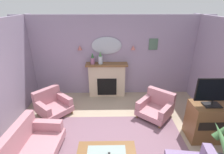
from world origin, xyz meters
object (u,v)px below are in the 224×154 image
wall_sconce_left (80,48)px  tv_flatscreen (215,92)px  wall_mirror (107,46)px  armchair_in_corner (52,104)px  framed_picture (153,44)px  armchair_beside_couch (156,106)px  mantel_vase_left (100,59)px  tv_cabinet (207,122)px  mantel_vase_centre (93,59)px  wall_sconce_right (133,48)px  fireplace (107,80)px

wall_sconce_left → tv_flatscreen: bearing=-35.0°
wall_mirror → armchair_in_corner: size_ratio=0.84×
framed_picture → armchair_beside_couch: framed_picture is taller
mantel_vase_left → tv_cabinet: 3.39m
mantel_vase_centre → wall_sconce_right: 1.35m
tv_cabinet → armchair_beside_couch: bearing=136.5°
mantel_vase_centre → wall_sconce_left: 0.54m
armchair_in_corner → tv_flatscreen: size_ratio=1.36×
tv_flatscreen → framed_picture: bearing=109.9°
tv_flatscreen → wall_sconce_left: bearing=145.0°
fireplace → tv_flatscreen: (2.32, -2.13, 0.68)m
wall_sconce_right → framed_picture: bearing=5.3°
fireplace → framed_picture: size_ratio=3.78×
wall_sconce_left → armchair_in_corner: wall_sconce_left is taller
mantel_vase_left → wall_mirror: wall_mirror is taller
wall_mirror → armchair_beside_couch: (1.39, -1.36, -1.40)m
tv_cabinet → mantel_vase_centre: bearing=143.1°
wall_mirror → tv_cabinet: (2.32, -2.25, -1.26)m
framed_picture → tv_flatscreen: framed_picture is taller
mantel_vase_centre → fireplace: bearing=3.6°
wall_mirror → wall_sconce_left: bearing=-176.6°
armchair_in_corner → tv_cabinet: size_ratio=1.27×
fireplace → wall_mirror: 1.15m
wall_sconce_right → tv_cabinet: wall_sconce_right is taller
fireplace → mantel_vase_left: size_ratio=3.28×
wall_mirror → armchair_beside_couch: wall_mirror is taller
mantel_vase_centre → armchair_in_corner: 1.82m
tv_cabinet → framed_picture: bearing=110.0°
armchair_beside_couch → mantel_vase_left: bearing=143.1°
fireplace → armchair_beside_couch: size_ratio=1.19×
wall_sconce_left → tv_cabinet: bearing=-34.7°
fireplace → armchair_in_corner: size_ratio=1.19×
wall_sconce_left → tv_flatscreen: wall_sconce_left is taller
wall_sconce_left → framed_picture: size_ratio=0.39×
fireplace → wall_mirror: (0.00, 0.14, 1.14)m
armchair_beside_couch → tv_cabinet: size_ratio=1.27×
wall_mirror → armchair_in_corner: (-1.57, -1.19, -1.40)m
fireplace → wall_sconce_left: size_ratio=9.71×
wall_sconce_right → armchair_beside_couch: bearing=-67.6°
mantel_vase_left → tv_cabinet: mantel_vase_left is taller
mantel_vase_centre → wall_mirror: bearing=20.7°
wall_mirror → armchair_beside_couch: size_ratio=0.84×
armchair_in_corner → armchair_beside_couch: size_ratio=1.00×
wall_sconce_left → tv_flatscreen: (3.17, -2.22, -0.41)m
tv_cabinet → wall_sconce_right: bearing=123.8°
fireplace → tv_flatscreen: size_ratio=1.62×
framed_picture → mantel_vase_centre: bearing=-174.7°
tv_flatscreen → fireplace: bearing=137.5°
wall_sconce_right → mantel_vase_centre: bearing=-174.7°
fireplace → wall_sconce_left: (-0.85, 0.09, 1.09)m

